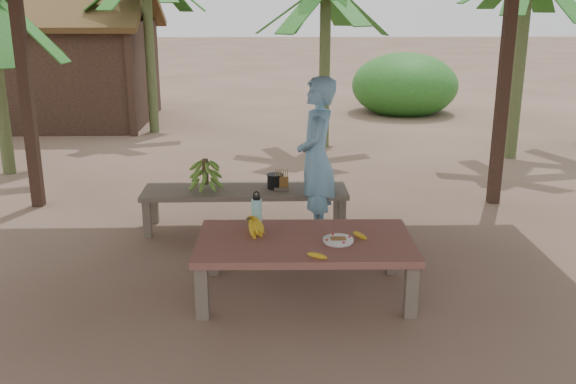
{
  "coord_description": "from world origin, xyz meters",
  "views": [
    {
      "loc": [
        0.07,
        -5.24,
        2.41
      ],
      "look_at": [
        0.2,
        0.13,
        0.8
      ],
      "focal_mm": 40.0,
      "sensor_mm": 36.0,
      "label": 1
    }
  ],
  "objects_px": {
    "work_table": "(305,246)",
    "woman": "(316,158)",
    "plate": "(338,240)",
    "water_flask": "(257,212)",
    "cooking_pot": "(275,182)",
    "ripe_banana_bunch": "(249,225)",
    "bench": "(245,194)"
  },
  "relations": [
    {
      "from": "ripe_banana_bunch",
      "to": "plate",
      "type": "bearing_deg",
      "value": -16.22
    },
    {
      "from": "work_table",
      "to": "plate",
      "type": "xyz_separation_m",
      "value": [
        0.27,
        -0.08,
        0.08
      ]
    },
    {
      "from": "ripe_banana_bunch",
      "to": "plate",
      "type": "relative_size",
      "value": 1.06
    },
    {
      "from": "water_flask",
      "to": "cooking_pot",
      "type": "distance_m",
      "value": 1.4
    },
    {
      "from": "plate",
      "to": "cooking_pot",
      "type": "height_order",
      "value": "cooking_pot"
    },
    {
      "from": "bench",
      "to": "water_flask",
      "type": "bearing_deg",
      "value": -83.92
    },
    {
      "from": "ripe_banana_bunch",
      "to": "water_flask",
      "type": "height_order",
      "value": "water_flask"
    },
    {
      "from": "work_table",
      "to": "cooking_pot",
      "type": "xyz_separation_m",
      "value": [
        -0.24,
        1.69,
        0.09
      ]
    },
    {
      "from": "cooking_pot",
      "to": "woman",
      "type": "relative_size",
      "value": 0.11
    },
    {
      "from": "bench",
      "to": "plate",
      "type": "height_order",
      "value": "plate"
    },
    {
      "from": "ripe_banana_bunch",
      "to": "woman",
      "type": "bearing_deg",
      "value": 63.08
    },
    {
      "from": "cooking_pot",
      "to": "ripe_banana_bunch",
      "type": "bearing_deg",
      "value": -98.63
    },
    {
      "from": "cooking_pot",
      "to": "woman",
      "type": "height_order",
      "value": "woman"
    },
    {
      "from": "water_flask",
      "to": "woman",
      "type": "bearing_deg",
      "value": 62.19
    },
    {
      "from": "work_table",
      "to": "bench",
      "type": "bearing_deg",
      "value": 109.52
    },
    {
      "from": "water_flask",
      "to": "work_table",
      "type": "bearing_deg",
      "value": -36.75
    },
    {
      "from": "plate",
      "to": "woman",
      "type": "distance_m",
      "value": 1.55
    },
    {
      "from": "plate",
      "to": "water_flask",
      "type": "distance_m",
      "value": 0.79
    },
    {
      "from": "work_table",
      "to": "woman",
      "type": "distance_m",
      "value": 1.5
    },
    {
      "from": "work_table",
      "to": "woman",
      "type": "xyz_separation_m",
      "value": [
        0.19,
        1.43,
        0.41
      ]
    },
    {
      "from": "work_table",
      "to": "ripe_banana_bunch",
      "type": "bearing_deg",
      "value": 164.96
    },
    {
      "from": "ripe_banana_bunch",
      "to": "work_table",
      "type": "bearing_deg",
      "value": -15.71
    },
    {
      "from": "plate",
      "to": "cooking_pot",
      "type": "relative_size",
      "value": 1.42
    },
    {
      "from": "cooking_pot",
      "to": "woman",
      "type": "distance_m",
      "value": 0.59
    },
    {
      "from": "bench",
      "to": "woman",
      "type": "xyz_separation_m",
      "value": [
        0.75,
        -0.23,
        0.45
      ]
    },
    {
      "from": "work_table",
      "to": "cooking_pot",
      "type": "height_order",
      "value": "cooking_pot"
    },
    {
      "from": "ripe_banana_bunch",
      "to": "woman",
      "type": "relative_size",
      "value": 0.16
    },
    {
      "from": "woman",
      "to": "bench",
      "type": "bearing_deg",
      "value": -99.07
    },
    {
      "from": "plate",
      "to": "cooking_pot",
      "type": "distance_m",
      "value": 1.84
    },
    {
      "from": "plate",
      "to": "woman",
      "type": "relative_size",
      "value": 0.15
    },
    {
      "from": "work_table",
      "to": "woman",
      "type": "relative_size",
      "value": 1.08
    },
    {
      "from": "cooking_pot",
      "to": "woman",
      "type": "bearing_deg",
      "value": -30.88
    }
  ]
}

